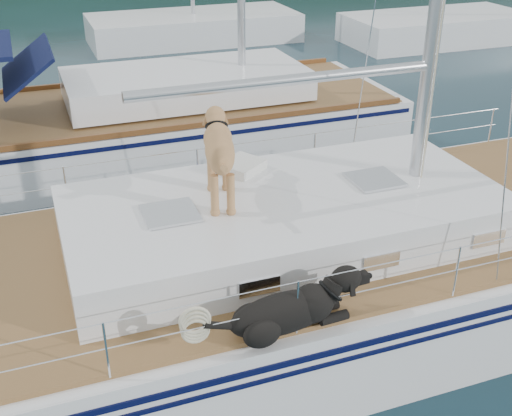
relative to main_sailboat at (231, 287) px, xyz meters
name	(u,v)px	position (x,y,z in m)	size (l,w,h in m)	color
ground	(225,332)	(-0.09, 0.01, -0.68)	(120.00, 120.00, 0.00)	black
main_sailboat	(231,287)	(0.00, 0.00, 0.00)	(12.00, 3.83, 14.01)	white
neighbor_sailboat	(137,128)	(0.01, 6.16, -0.05)	(11.00, 3.50, 13.30)	white
bg_boat_center	(194,28)	(3.91, 16.01, -0.23)	(7.20, 3.00, 11.65)	white
bg_boat_east	(437,28)	(11.91, 13.01, -0.22)	(6.40, 3.00, 11.65)	white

